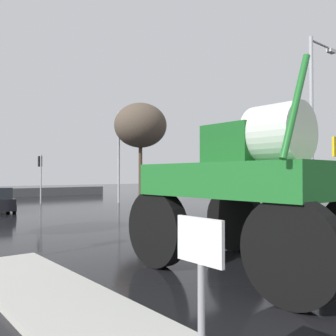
{
  "coord_description": "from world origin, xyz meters",
  "views": [
    {
      "loc": [
        -7.2,
        0.66,
        2.3
      ],
      "look_at": [
        -0.5,
        8.92,
        2.5
      ],
      "focal_mm": 38.84,
      "sensor_mm": 36.0,
      "label": 1
    }
  ],
  "objects": [
    {
      "name": "ground_plane",
      "position": [
        0.0,
        18.0,
        0.0
      ],
      "size": [
        120.0,
        120.0,
        0.0
      ],
      "primitive_type": "plane",
      "color": "black"
    },
    {
      "name": "traffic_signal_near_right",
      "position": [
        4.79,
        10.98,
        2.87
      ],
      "size": [
        0.24,
        0.54,
        3.93
      ],
      "color": "#A8AAAF",
      "rests_on": "ground"
    },
    {
      "name": "oversize_sprayer",
      "position": [
        -0.11,
        6.06,
        2.05
      ],
      "size": [
        4.24,
        5.71,
        4.44
      ],
      "rotation": [
        0.0,
        0.0,
        1.6
      ],
      "color": "black",
      "rests_on": "ground"
    },
    {
      "name": "traffic_signal_far_left",
      "position": [
        3.11,
        29.53,
        2.83
      ],
      "size": [
        0.24,
        0.55,
        3.88
      ],
      "color": "#A8AAAF",
      "rests_on": "ground"
    },
    {
      "name": "median_island",
      "position": [
        -4.63,
        6.64,
        0.07
      ],
      "size": [
        1.79,
        8.31,
        0.15
      ],
      "primitive_type": "cube",
      "color": "#B2AFA8",
      "rests_on": "ground"
    },
    {
      "name": "bare_tree_right",
      "position": [
        9.06,
        24.13,
        6.15
      ],
      "size": [
        4.12,
        4.12,
        7.93
      ],
      "color": "#473828",
      "rests_on": "ground"
    },
    {
      "name": "streetlight_near_right",
      "position": [
        7.72,
        8.94,
        4.65
      ],
      "size": [
        2.14,
        0.24,
        8.33
      ],
      "color": "#A8AAAF",
      "rests_on": "ground"
    },
    {
      "name": "streetlight_far_right",
      "position": [
        8.65,
        26.36,
        4.23
      ],
      "size": [
        2.31,
        0.24,
        7.49
      ],
      "color": "#A8AAAF",
      "rests_on": "ground"
    },
    {
      "name": "lane_arrow_sign",
      "position": [
        -4.77,
        3.16,
        1.35
      ],
      "size": [
        0.07,
        0.6,
        1.74
      ],
      "color": "#99999E",
      "rests_on": "median_island"
    }
  ]
}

